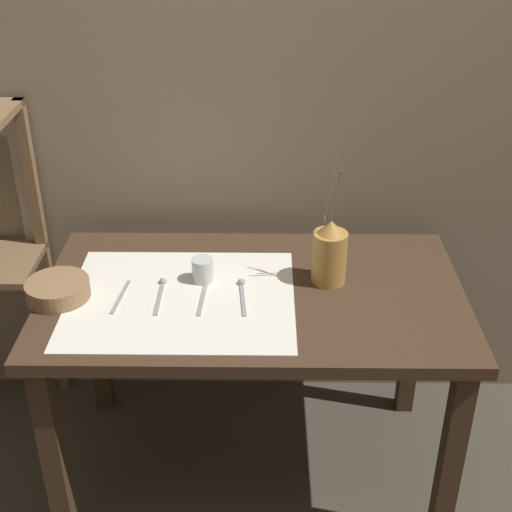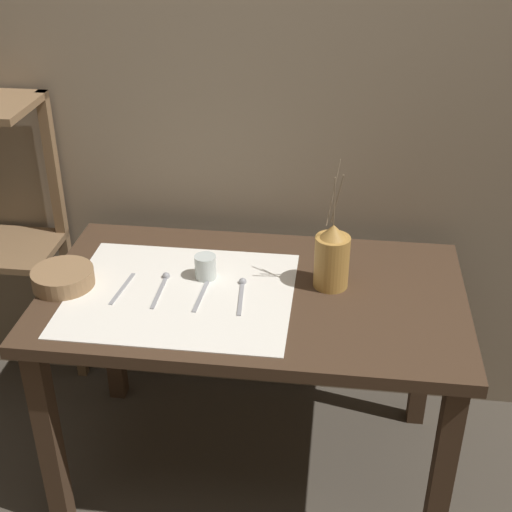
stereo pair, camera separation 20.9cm
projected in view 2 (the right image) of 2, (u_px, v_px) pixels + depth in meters
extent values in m
plane|color=#473F35|center=(253.00, 464.00, 2.51)|extent=(12.00, 12.00, 0.00)
cube|color=gray|center=(272.00, 90.00, 2.33)|extent=(7.00, 0.06, 2.40)
cube|color=#422D1E|center=(253.00, 296.00, 2.16)|extent=(1.28, 0.74, 0.04)
cube|color=#422D1E|center=(49.00, 439.00, 2.14)|extent=(0.06, 0.06, 0.69)
cube|color=#422D1E|center=(442.00, 477.00, 2.01)|extent=(0.06, 0.06, 0.69)
cube|color=#422D1E|center=(111.00, 322.00, 2.67)|extent=(0.06, 0.06, 0.69)
cube|color=#422D1E|center=(425.00, 346.00, 2.55)|extent=(0.06, 0.06, 0.69)
cube|color=brown|center=(65.00, 248.00, 2.66)|extent=(0.04, 0.04, 1.19)
cube|color=white|center=(181.00, 293.00, 2.13)|extent=(0.67, 0.55, 0.00)
cylinder|color=#B7843D|center=(332.00, 262.00, 2.14)|extent=(0.11, 0.11, 0.17)
cone|color=#B7843D|center=(334.00, 231.00, 2.09)|extent=(0.08, 0.08, 0.04)
cylinder|color=#847056|center=(331.00, 204.00, 2.05)|extent=(0.02, 0.03, 0.13)
cylinder|color=#847056|center=(334.00, 201.00, 2.02)|extent=(0.01, 0.04, 0.16)
cylinder|color=#847056|center=(333.00, 193.00, 2.03)|extent=(0.03, 0.03, 0.20)
cylinder|color=#847056|center=(337.00, 199.00, 2.03)|extent=(0.03, 0.03, 0.17)
cylinder|color=#8E6B47|center=(63.00, 278.00, 2.16)|extent=(0.19, 0.19, 0.05)
cylinder|color=silver|center=(205.00, 267.00, 2.20)|extent=(0.07, 0.07, 0.07)
cube|color=#939399|center=(122.00, 289.00, 2.15)|extent=(0.03, 0.18, 0.00)
cube|color=#939399|center=(159.00, 292.00, 2.13)|extent=(0.01, 0.18, 0.00)
sphere|color=#939399|center=(166.00, 276.00, 2.21)|extent=(0.02, 0.02, 0.02)
cube|color=#939399|center=(201.00, 295.00, 2.12)|extent=(0.02, 0.18, 0.00)
cube|color=#939399|center=(241.00, 298.00, 2.11)|extent=(0.03, 0.18, 0.00)
sphere|color=#939399|center=(243.00, 282.00, 2.18)|extent=(0.02, 0.02, 0.02)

